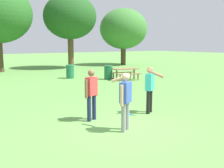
{
  "coord_description": "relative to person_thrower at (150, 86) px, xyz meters",
  "views": [
    {
      "loc": [
        -4.44,
        -5.86,
        2.44
      ],
      "look_at": [
        0.84,
        1.82,
        1.0
      ],
      "focal_mm": 41.93,
      "sensor_mm": 36.0,
      "label": 1
    }
  ],
  "objects": [
    {
      "name": "ground_plane",
      "position": [
        -1.78,
        -0.84,
        -0.96
      ],
      "size": [
        120.0,
        120.0,
        0.0
      ],
      "primitive_type": "plane",
      "color": "#609947"
    },
    {
      "name": "person_thrower",
      "position": [
        0.0,
        0.0,
        0.0
      ],
      "size": [
        0.55,
        0.83,
        1.64
      ],
      "color": "black",
      "rests_on": "ground"
    },
    {
      "name": "person_catcher",
      "position": [
        -1.89,
        -1.03,
        0.0
      ],
      "size": [
        0.55,
        0.83,
        1.64
      ],
      "color": "gray",
      "rests_on": "ground"
    },
    {
      "name": "person_bystander",
      "position": [
        -2.15,
        0.38,
        -0.02
      ],
      "size": [
        0.57,
        0.35,
        1.64
      ],
      "color": "#1E234C",
      "rests_on": "ground"
    },
    {
      "name": "frisbee",
      "position": [
        -0.78,
        0.23,
        -0.95
      ],
      "size": [
        0.27,
        0.27,
        0.03
      ],
      "primitive_type": "cylinder",
      "color": "#2D9EDB",
      "rests_on": "ground"
    },
    {
      "name": "picnic_table_near",
      "position": [
        4.61,
        7.44,
        -0.4
      ],
      "size": [
        1.96,
        1.74,
        0.77
      ],
      "color": "olive",
      "rests_on": "ground"
    },
    {
      "name": "trash_can_beside_table",
      "position": [
        3.71,
        8.22,
        -0.48
      ],
      "size": [
        0.59,
        0.59,
        0.96
      ],
      "color": "#1E663D",
      "rests_on": "ground"
    },
    {
      "name": "trash_can_further_along",
      "position": [
        1.77,
        10.19,
        -0.48
      ],
      "size": [
        0.59,
        0.59,
        0.96
      ],
      "color": "#237047",
      "rests_on": "ground"
    },
    {
      "name": "tree_far_right",
      "position": [
        5.29,
        17.34,
        4.07
      ],
      "size": [
        5.18,
        5.18,
        7.27
      ],
      "color": "brown",
      "rests_on": "ground"
    },
    {
      "name": "tree_slender_mid",
      "position": [
        12.14,
        17.72,
        3.14
      ],
      "size": [
        5.41,
        5.41,
        6.42
      ],
      "color": "#4C3823",
      "rests_on": "ground"
    }
  ]
}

